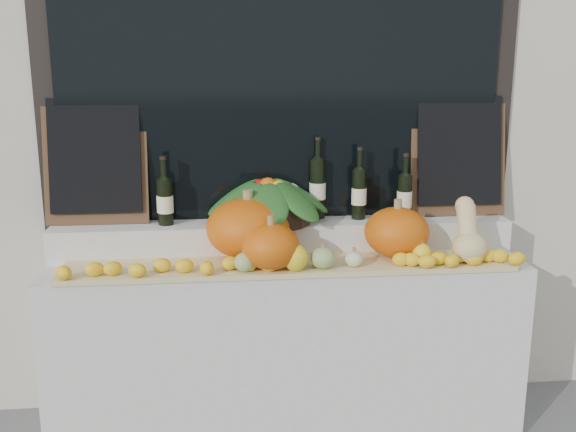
{
  "coord_description": "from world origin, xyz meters",
  "views": [
    {
      "loc": [
        -0.3,
        -1.46,
        1.82
      ],
      "look_at": [
        0.0,
        1.45,
        1.12
      ],
      "focal_mm": 40.0,
      "sensor_mm": 36.0,
      "label": 1
    }
  ],
  "objects_px": {
    "butternut_squash": "(468,237)",
    "wine_bottle_tall": "(318,188)",
    "pumpkin_left": "(248,228)",
    "pumpkin_right": "(397,232)",
    "produce_bowl": "(268,200)"
  },
  "relations": [
    {
      "from": "pumpkin_right",
      "to": "butternut_squash",
      "type": "height_order",
      "value": "butternut_squash"
    },
    {
      "from": "pumpkin_left",
      "to": "produce_bowl",
      "type": "xyz_separation_m",
      "value": [
        0.11,
        0.15,
        0.1
      ]
    },
    {
      "from": "pumpkin_left",
      "to": "produce_bowl",
      "type": "bearing_deg",
      "value": 54.2
    },
    {
      "from": "pumpkin_right",
      "to": "butternut_squash",
      "type": "bearing_deg",
      "value": -19.24
    },
    {
      "from": "pumpkin_right",
      "to": "wine_bottle_tall",
      "type": "distance_m",
      "value": 0.48
    },
    {
      "from": "pumpkin_left",
      "to": "pumpkin_right",
      "type": "bearing_deg",
      "value": -4.43
    },
    {
      "from": "butternut_squash",
      "to": "wine_bottle_tall",
      "type": "bearing_deg",
      "value": 149.65
    },
    {
      "from": "butternut_squash",
      "to": "pumpkin_right",
      "type": "bearing_deg",
      "value": 160.76
    },
    {
      "from": "pumpkin_left",
      "to": "pumpkin_right",
      "type": "relative_size",
      "value": 1.29
    },
    {
      "from": "pumpkin_right",
      "to": "produce_bowl",
      "type": "bearing_deg",
      "value": 161.47
    },
    {
      "from": "produce_bowl",
      "to": "wine_bottle_tall",
      "type": "relative_size",
      "value": 1.56
    },
    {
      "from": "pumpkin_left",
      "to": "pumpkin_right",
      "type": "height_order",
      "value": "pumpkin_left"
    },
    {
      "from": "pumpkin_right",
      "to": "produce_bowl",
      "type": "xyz_separation_m",
      "value": [
        -0.61,
        0.2,
        0.13
      ]
    },
    {
      "from": "pumpkin_left",
      "to": "butternut_squash",
      "type": "distance_m",
      "value": 1.04
    },
    {
      "from": "butternut_squash",
      "to": "wine_bottle_tall",
      "type": "xyz_separation_m",
      "value": [
        -0.66,
        0.39,
        0.17
      ]
    }
  ]
}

